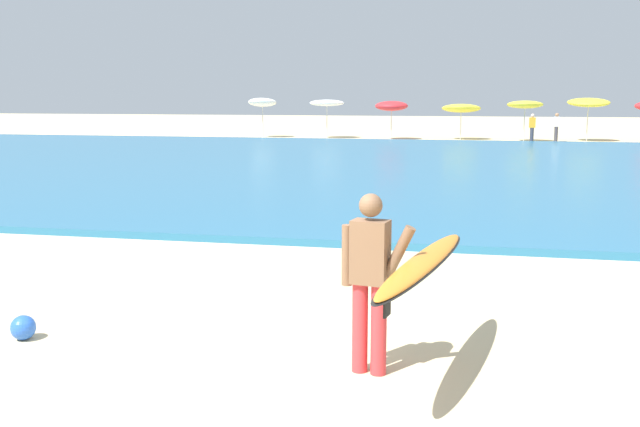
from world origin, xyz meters
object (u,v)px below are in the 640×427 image
Objects in this scene: beach_umbrella_3 at (461,108)px; beach_umbrella_4 at (525,105)px; beach_umbrella_2 at (391,106)px; beachgoer_near_row_left at (532,128)px; beachgoer_near_row_mid at (556,126)px; beach_umbrella_1 at (327,103)px; surfer_with_board at (397,270)px; beach_umbrella_5 at (589,102)px; beach_umbrella_0 at (262,102)px; beach_ball at (23,328)px.

beach_umbrella_4 is (3.47, -1.00, 0.24)m from beach_umbrella_3.
beachgoer_near_row_left is at bearing -14.07° from beach_umbrella_2.
beach_umbrella_1 is at bearing 177.08° from beachgoer_near_row_mid.
beachgoer_near_row_mid is at bearing -1.59° from beach_umbrella_2.
surfer_with_board is 36.10m from beach_umbrella_3.
surfer_with_board is at bearing -96.51° from beachgoer_near_row_left.
beach_umbrella_0 is at bearing -179.25° from beach_umbrella_5.
beach_umbrella_2 is 8.04m from beachgoer_near_row_left.
beachgoer_near_row_mid is at bearing 3.01° from beach_umbrella_4.
beach_umbrella_0 is 11.82m from beach_umbrella_3.
beach_umbrella_3 is 0.98× the size of beach_umbrella_4.
beach_umbrella_4 is at bearing -164.54° from beach_umbrella_5.
surfer_with_board is 1.28× the size of beach_umbrella_3.
beach_umbrella_1 is 35.89m from beach_ball.
beach_umbrella_1 is 11.34m from beach_umbrella_4.
beach_umbrella_5 is 37.56m from beach_ball.
beach_umbrella_5 reaches higher than beach_umbrella_2.
beach_umbrella_0 is at bearing 177.31° from beach_umbrella_2.
beach_umbrella_0 is 15.81m from beachgoer_near_row_left.
surfer_with_board is at bearing -98.47° from beachgoer_near_row_mid.
beach_ball is at bearing -83.99° from beach_umbrella_1.
beach_umbrella_5 is at bearing 15.46° from beach_umbrella_4.
beach_umbrella_5 is (14.78, 0.20, 0.06)m from beach_umbrella_1.
surfer_with_board reaches higher than beachgoer_near_row_left.
beach_umbrella_0 is 1.55× the size of beachgoer_near_row_mid.
beach_umbrella_2 reaches higher than beachgoer_near_row_left.
beach_umbrella_3 is 5.36m from beachgoer_near_row_mid.
beach_umbrella_5 is 1.57× the size of beachgoer_near_row_left.
beach_umbrella_3 is at bearing 9.35° from beach_umbrella_2.
beach_umbrella_3 is at bearing 170.13° from beachgoer_near_row_mid.
beach_umbrella_2 is at bearing 89.77° from beach_ball.
beach_umbrella_3 is at bearing 89.93° from surfer_with_board.
beach_umbrella_5 is 9.21× the size of beach_ball.
beach_umbrella_3 is 8.34× the size of beach_ball.
surfer_with_board is 1.26× the size of beach_umbrella_1.
beach_umbrella_0 is 1.55× the size of beachgoer_near_row_left.
beach_umbrella_5 reaches higher than beach_umbrella_0.
surfer_with_board reaches higher than beach_ball.
beach_umbrella_1 reaches higher than surfer_with_board.
beach_umbrella_5 is (3.46, 0.96, 0.11)m from beach_umbrella_4.
beachgoer_near_row_left is at bearing -130.15° from beachgoer_near_row_mid.
beach_umbrella_2 is 1.00× the size of beach_umbrella_3.
beachgoer_near_row_mid is at bearing 75.12° from beach_ball.
beach_ball is at bearing 177.06° from surfer_with_board.
beach_umbrella_3 is 6.94m from beach_umbrella_5.
beach_umbrella_2 is 4.01m from beach_umbrella_3.
beachgoer_near_row_left is 5.86× the size of beach_ball.
beachgoer_near_row_left is (11.62, -2.35, -1.24)m from beach_umbrella_1.
beachgoer_near_row_left is (3.82, 33.50, -0.19)m from surfer_with_board.
beach_umbrella_1 is 11.92m from beachgoer_near_row_left.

